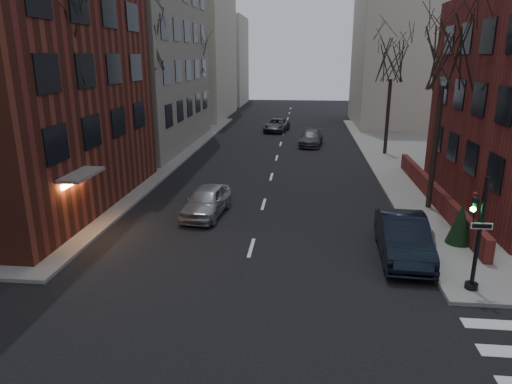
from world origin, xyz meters
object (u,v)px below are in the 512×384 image
tree_left_c (194,54)px  parked_sedan (403,237)px  car_lane_silver (206,201)px  tree_right_b (392,60)px  tree_left_a (55,41)px  car_lane_far (277,125)px  tree_left_b (146,40)px  sandwich_board (429,241)px  tree_right_a (446,52)px  traffic_signal (476,241)px  streetlamp_far (206,92)px  streetlamp_near (139,116)px  evergreen_shrub (460,223)px  car_lane_gray (311,138)px

tree_left_c → parked_sedan: size_ratio=1.88×
tree_left_c → car_lane_silver: bearing=-75.9°
tree_right_b → car_lane_silver: tree_right_b is taller
tree_left_c → parked_sedan: 32.77m
tree_left_a → car_lane_far: size_ratio=2.10×
tree_left_b → car_lane_far: bearing=65.4°
sandwich_board → tree_left_a: bearing=174.6°
tree_right_a → parked_sedan: size_ratio=1.88×
tree_left_a → tree_left_c: tree_left_a is taller
traffic_signal → car_lane_silver: 12.80m
traffic_signal → car_lane_far: traffic_signal is taller
tree_left_b → tree_left_c: (0.00, 14.00, -0.88)m
parked_sedan → tree_right_a: bearing=70.0°
tree_right_a → parked_sedan: bearing=-112.6°
streetlamp_far → parked_sedan: (14.40, -30.24, -3.39)m
tree_left_c → tree_right_a: size_ratio=1.00×
traffic_signal → streetlamp_near: (-16.14, 13.01, 2.33)m
tree_left_a → streetlamp_far: tree_left_a is taller
tree_left_b → tree_right_a: tree_left_b is taller
tree_left_a → streetlamp_far: (0.60, 28.00, -4.23)m
tree_right_b → tree_left_b: bearing=-161.2°
streetlamp_near → evergreen_shrub: streetlamp_near is taller
tree_right_b → car_lane_gray: bearing=149.5°
tree_left_a → tree_right_a: 18.05m
traffic_signal → streetlamp_near: bearing=141.1°
traffic_signal → tree_left_c: size_ratio=0.41×
evergreen_shrub → tree_left_c: bearing=123.2°
tree_right_a → car_lane_silver: 13.81m
car_lane_far → streetlamp_near: bearing=-101.8°
streetlamp_near → car_lane_gray: 17.80m
tree_left_a → streetlamp_near: 9.07m
traffic_signal → car_lane_silver: (-10.69, 6.94, -1.16)m
tree_left_c → streetlamp_far: 4.33m
parked_sedan → car_lane_far: size_ratio=1.06×
tree_left_c → tree_right_b: 19.34m
tree_left_c → streetlamp_near: (0.60, -18.00, -3.79)m
tree_left_b → car_lane_far: tree_left_b is taller
streetlamp_near → car_lane_silver: size_ratio=1.43×
sandwich_board → streetlamp_near: bearing=148.9°
car_lane_silver → car_lane_gray: bearing=80.0°
car_lane_far → sandwich_board: car_lane_far is taller
evergreen_shrub → streetlamp_near: bearing=152.4°
tree_right_b → streetlamp_far: tree_right_b is taller
traffic_signal → car_lane_gray: (-5.14, 26.54, -1.24)m
tree_left_a → traffic_signal: bearing=-16.6°
traffic_signal → car_lane_gray: bearing=101.0°
tree_right_b → traffic_signal: bearing=-92.1°
tree_left_c → car_lane_silver: tree_left_c is taller
streetlamp_near → car_lane_far: 22.91m
sandwich_board → traffic_signal: bearing=-76.1°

